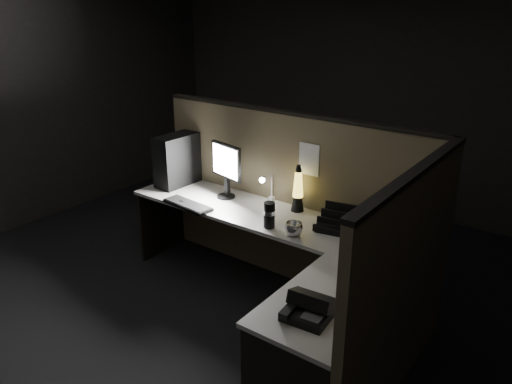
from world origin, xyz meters
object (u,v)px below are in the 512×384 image
Objects in this scene: monitor at (226,165)px; lava_lamp at (298,192)px; pc_tower at (178,160)px; keyboard at (188,205)px; desk_phone at (308,308)px.

monitor is 0.69m from lava_lamp.
keyboard is at bearing -36.43° from pc_tower.
monitor is 0.48m from keyboard.
pc_tower is 1.26m from lava_lamp.
pc_tower reaches higher than desk_phone.
pc_tower is 2.37m from desk_phone.
keyboard is 1.72× the size of desk_phone.
lava_lamp is 1.49m from desk_phone.
pc_tower reaches higher than keyboard.
desk_phone reaches higher than keyboard.
keyboard is (0.45, -0.35, -0.23)m from pc_tower.
monitor is 1.90m from desk_phone.
pc_tower is 0.99× the size of monitor.
desk_phone is at bearing -19.34° from keyboard.
pc_tower is 1.01× the size of keyboard.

